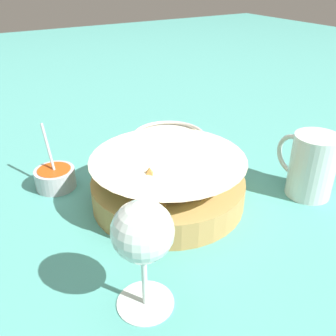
{
  "coord_description": "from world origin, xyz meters",
  "views": [
    {
      "loc": [
        -0.49,
        0.25,
        0.37
      ],
      "look_at": [
        -0.02,
        -0.04,
        0.07
      ],
      "focal_mm": 40.0,
      "sensor_mm": 36.0,
      "label": 1
    }
  ],
  "objects_px": {
    "sauce_cup": "(55,177)",
    "wine_glass": "(143,236)",
    "food_basket": "(168,183)",
    "beer_mug": "(311,168)",
    "side_plate": "(169,137)"
  },
  "relations": [
    {
      "from": "wine_glass",
      "to": "beer_mug",
      "type": "relative_size",
      "value": 1.21
    },
    {
      "from": "side_plate",
      "to": "food_basket",
      "type": "bearing_deg",
      "value": 148.51
    },
    {
      "from": "food_basket",
      "to": "side_plate",
      "type": "xyz_separation_m",
      "value": [
        0.22,
        -0.14,
        -0.03
      ]
    },
    {
      "from": "sauce_cup",
      "to": "wine_glass",
      "type": "bearing_deg",
      "value": -177.42
    },
    {
      "from": "beer_mug",
      "to": "side_plate",
      "type": "relative_size",
      "value": 0.69
    },
    {
      "from": "food_basket",
      "to": "beer_mug",
      "type": "relative_size",
      "value": 2.14
    },
    {
      "from": "beer_mug",
      "to": "side_plate",
      "type": "xyz_separation_m",
      "value": [
        0.33,
        0.09,
        -0.05
      ]
    },
    {
      "from": "sauce_cup",
      "to": "side_plate",
      "type": "distance_m",
      "value": 0.3
    },
    {
      "from": "beer_mug",
      "to": "sauce_cup",
      "type": "bearing_deg",
      "value": 56.28
    },
    {
      "from": "side_plate",
      "to": "beer_mug",
      "type": "bearing_deg",
      "value": -164.11
    },
    {
      "from": "beer_mug",
      "to": "side_plate",
      "type": "height_order",
      "value": "beer_mug"
    },
    {
      "from": "food_basket",
      "to": "sauce_cup",
      "type": "xyz_separation_m",
      "value": [
        0.15,
        0.15,
        -0.02
      ]
    },
    {
      "from": "sauce_cup",
      "to": "wine_glass",
      "type": "relative_size",
      "value": 0.78
    },
    {
      "from": "wine_glass",
      "to": "side_plate",
      "type": "bearing_deg",
      "value": -34.48
    },
    {
      "from": "food_basket",
      "to": "wine_glass",
      "type": "distance_m",
      "value": 0.24
    }
  ]
}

